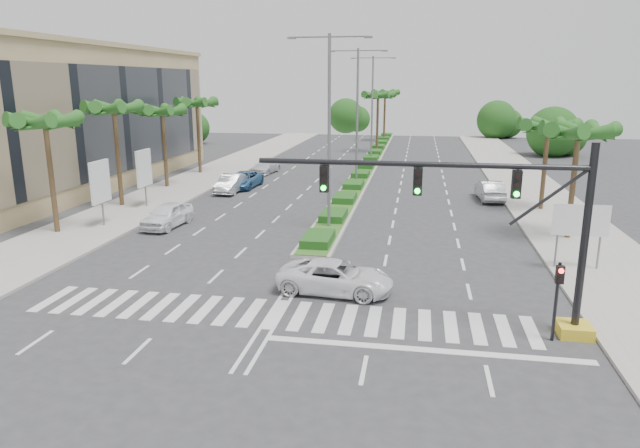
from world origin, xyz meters
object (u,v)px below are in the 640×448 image
object	(u,v)px
car_parked_b	(231,183)
car_crossing	(336,277)
car_parked_c	(243,180)
car_right	(490,190)
car_parked_a	(167,215)
car_parked_d	(266,167)

from	to	relation	value
car_parked_b	car_crossing	bearing A→B (deg)	-59.76
car_parked_c	car_crossing	bearing A→B (deg)	-61.17
car_parked_b	car_right	size ratio (longest dim) A/B	0.96
car_parked_a	car_right	distance (m)	24.98
car_parked_b	car_parked_c	distance (m)	2.33
car_parked_d	car_parked_c	bearing A→B (deg)	-80.86
car_parked_b	car_crossing	distance (m)	25.19
car_parked_a	car_parked_b	xyz separation A→B (m)	(0.29, 12.11, -0.01)
car_crossing	car_parked_c	bearing A→B (deg)	31.14
car_parked_d	car_parked_b	bearing A→B (deg)	-83.26
car_parked_b	car_parked_d	size ratio (longest dim) A/B	1.00
car_parked_b	car_parked_c	xyz separation A→B (m)	(0.39, 2.30, -0.06)
car_parked_b	car_parked_d	bearing A→B (deg)	90.31
car_parked_a	car_right	xyz separation A→B (m)	(21.67, 12.43, 0.01)
car_parked_c	car_parked_a	bearing A→B (deg)	-89.83
car_parked_a	car_crossing	world-z (taller)	car_parked_a
car_parked_a	car_parked_d	size ratio (longest dim) A/B	0.98
car_parked_a	car_parked_b	world-z (taller)	car_parked_a
car_parked_b	car_crossing	size ratio (longest dim) A/B	0.90
car_parked_d	car_right	distance (m)	23.60
car_crossing	car_parked_a	bearing A→B (deg)	56.82
car_parked_a	car_parked_c	bearing A→B (deg)	92.30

